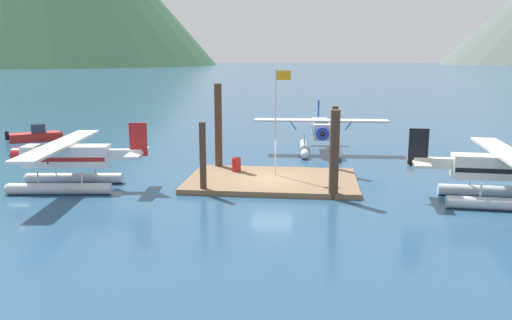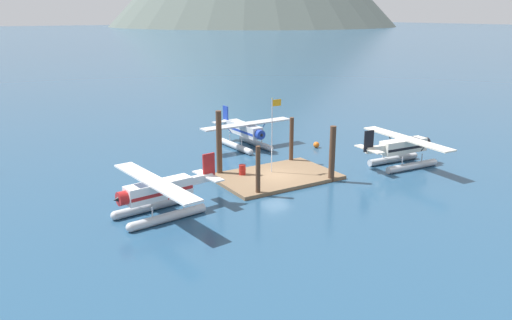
{
  "view_description": "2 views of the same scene",
  "coord_description": "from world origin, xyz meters",
  "px_view_note": "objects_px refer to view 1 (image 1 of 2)",
  "views": [
    {
      "loc": [
        2.37,
        -29.98,
        7.52
      ],
      "look_at": [
        -1.05,
        0.68,
        1.25
      ],
      "focal_mm": 35.89,
      "sensor_mm": 36.0,
      "label": 1
    },
    {
      "loc": [
        -22.9,
        -34.11,
        13.71
      ],
      "look_at": [
        -2.02,
        0.01,
        1.95
      ],
      "focal_mm": 35.09,
      "sensor_mm": 36.0,
      "label": 2
    }
  ],
  "objects_px": {
    "flagpole": "(278,110)",
    "seaplane_silver_bow_right": "(320,133)",
    "seaplane_cream_stbd_aft": "(501,174)",
    "fuel_drum": "(236,164)",
    "seaplane_white_port_aft": "(66,162)",
    "mooring_buoy": "(411,160)",
    "boat_red_open_west": "(36,135)"
  },
  "relations": [
    {
      "from": "seaplane_silver_bow_right",
      "to": "mooring_buoy",
      "type": "bearing_deg",
      "value": -32.12
    },
    {
      "from": "seaplane_white_port_aft",
      "to": "seaplane_cream_stbd_aft",
      "type": "distance_m",
      "value": 23.72
    },
    {
      "from": "fuel_drum",
      "to": "seaplane_cream_stbd_aft",
      "type": "relative_size",
      "value": 0.08
    },
    {
      "from": "seaplane_silver_bow_right",
      "to": "seaplane_white_port_aft",
      "type": "xyz_separation_m",
      "value": [
        -14.62,
        -12.98,
        0.0
      ]
    },
    {
      "from": "mooring_buoy",
      "to": "seaplane_white_port_aft",
      "type": "distance_m",
      "value": 22.85
    },
    {
      "from": "seaplane_cream_stbd_aft",
      "to": "mooring_buoy",
      "type": "bearing_deg",
      "value": 106.3
    },
    {
      "from": "seaplane_cream_stbd_aft",
      "to": "boat_red_open_west",
      "type": "xyz_separation_m",
      "value": [
        -34.74,
        16.71,
        -1.09
      ]
    },
    {
      "from": "fuel_drum",
      "to": "seaplane_white_port_aft",
      "type": "bearing_deg",
      "value": -154.83
    },
    {
      "from": "flagpole",
      "to": "fuel_drum",
      "type": "height_order",
      "value": "flagpole"
    },
    {
      "from": "seaplane_silver_bow_right",
      "to": "seaplane_cream_stbd_aft",
      "type": "bearing_deg",
      "value": -55.82
    },
    {
      "from": "seaplane_silver_bow_right",
      "to": "boat_red_open_west",
      "type": "bearing_deg",
      "value": 172.61
    },
    {
      "from": "flagpole",
      "to": "seaplane_white_port_aft",
      "type": "height_order",
      "value": "flagpole"
    },
    {
      "from": "boat_red_open_west",
      "to": "mooring_buoy",
      "type": "bearing_deg",
      "value": -12.87
    },
    {
      "from": "mooring_buoy",
      "to": "seaplane_cream_stbd_aft",
      "type": "relative_size",
      "value": 0.06
    },
    {
      "from": "fuel_drum",
      "to": "seaplane_cream_stbd_aft",
      "type": "distance_m",
      "value": 15.28
    },
    {
      "from": "seaplane_white_port_aft",
      "to": "seaplane_silver_bow_right",
      "type": "bearing_deg",
      "value": 41.59
    },
    {
      "from": "fuel_drum",
      "to": "seaplane_white_port_aft",
      "type": "relative_size",
      "value": 0.08
    },
    {
      "from": "flagpole",
      "to": "seaplane_silver_bow_right",
      "type": "height_order",
      "value": "flagpole"
    },
    {
      "from": "mooring_buoy",
      "to": "flagpole",
      "type": "bearing_deg",
      "value": -149.27
    },
    {
      "from": "fuel_drum",
      "to": "mooring_buoy",
      "type": "distance_m",
      "value": 12.66
    },
    {
      "from": "flagpole",
      "to": "seaplane_silver_bow_right",
      "type": "distance_m",
      "value": 10.17
    },
    {
      "from": "flagpole",
      "to": "seaplane_white_port_aft",
      "type": "distance_m",
      "value": 12.7
    },
    {
      "from": "flagpole",
      "to": "seaplane_cream_stbd_aft",
      "type": "height_order",
      "value": "flagpole"
    },
    {
      "from": "flagpole",
      "to": "seaplane_white_port_aft",
      "type": "xyz_separation_m",
      "value": [
        -11.87,
        -3.59,
        -2.77
      ]
    },
    {
      "from": "boat_red_open_west",
      "to": "seaplane_white_port_aft",
      "type": "bearing_deg",
      "value": -55.93
    },
    {
      "from": "mooring_buoy",
      "to": "boat_red_open_west",
      "type": "relative_size",
      "value": 0.15
    },
    {
      "from": "fuel_drum",
      "to": "seaplane_cream_stbd_aft",
      "type": "xyz_separation_m",
      "value": [
        14.51,
        -4.74,
        0.84
      ]
    },
    {
      "from": "flagpole",
      "to": "boat_red_open_west",
      "type": "distance_m",
      "value": 26.46
    },
    {
      "from": "mooring_buoy",
      "to": "boat_red_open_west",
      "type": "bearing_deg",
      "value": 167.13
    },
    {
      "from": "seaplane_cream_stbd_aft",
      "to": "flagpole",
      "type": "bearing_deg",
      "value": 161.34
    },
    {
      "from": "seaplane_white_port_aft",
      "to": "boat_red_open_west",
      "type": "height_order",
      "value": "seaplane_white_port_aft"
    },
    {
      "from": "mooring_buoy",
      "to": "boat_red_open_west",
      "type": "distance_m",
      "value": 32.81
    }
  ]
}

